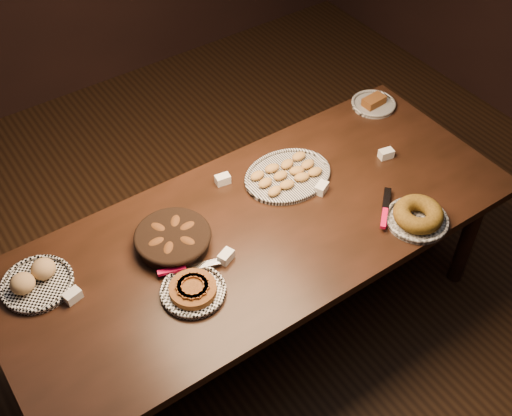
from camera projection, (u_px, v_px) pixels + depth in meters
ground at (259, 321)px, 3.42m from camera, size 5.00×5.00×0.00m
buffet_table at (260, 237)px, 2.93m from camera, size 2.40×1.00×0.75m
apple_tart_plate at (193, 290)px, 2.61m from camera, size 0.31×0.30×0.05m
madeleine_platter at (287, 175)px, 3.09m from camera, size 0.44×0.36×0.05m
bundt_cake_plate at (418, 216)px, 2.87m from camera, size 0.32×0.37×0.09m
croissant_basket at (173, 238)px, 2.77m from camera, size 0.34×0.34×0.08m
bread_roll_plate at (36, 281)px, 2.63m from camera, size 0.30×0.30×0.09m
loaf_plate at (373, 103)px, 3.49m from camera, size 0.24×0.24×0.06m
tent_cards at (253, 211)px, 2.92m from camera, size 1.72×0.47×0.04m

